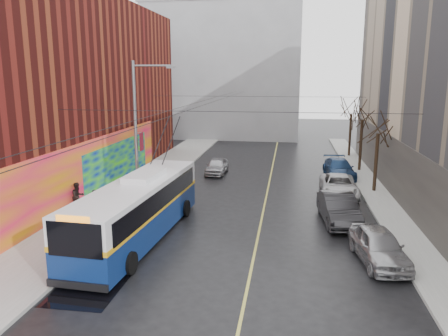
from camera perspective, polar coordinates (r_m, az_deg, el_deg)
The scene contains 22 objects.
ground at distance 17.52m, azimuth -2.15°, elevation -15.68°, with size 140.00×140.00×0.00m, color black.
sidewalk_left at distance 30.44m, azimuth -12.84°, elevation -3.67°, with size 4.00×60.00×0.15m, color gray.
sidewalk_right at distance 29.04m, azimuth 20.35°, elevation -4.89°, with size 2.00×60.00×0.15m, color gray.
lane_line at distance 30.38m, azimuth 5.57°, elevation -3.59°, with size 0.12×50.00×0.01m, color #BFB74C.
building_left at distance 34.84m, azimuth -24.64°, elevation 9.04°, with size 12.11×36.00×14.00m.
building_far at distance 60.89m, azimuth 0.16°, elevation 12.82°, with size 20.50×12.10×18.00m.
streetlight_pole at distance 27.02m, azimuth -11.15°, elevation 4.78°, with size 2.65×0.60×9.00m.
catenary_wires at distance 30.56m, azimuth -1.77°, elevation 8.44°, with size 18.00×60.00×0.22m.
tree_near at distance 31.97m, azimuth 19.57°, elevation 5.63°, with size 3.20×3.20×6.40m.
tree_mid at distance 38.82m, azimuth 17.69°, elevation 7.17°, with size 3.20×3.20×6.68m.
tree_far at distance 45.74m, azimuth 16.34°, elevation 7.76°, with size 3.20×3.20×6.57m.
puddle at distance 18.40m, azimuth -17.34°, elevation -14.82°, with size 2.54×3.24×0.01m, color black.
pigeons_flying at distance 25.92m, azimuth -4.46°, elevation 10.95°, with size 3.36×1.98×1.52m.
trolleybus at distance 22.43m, azimuth -11.15°, elevation -5.22°, with size 3.37×12.15×5.70m.
parked_car_a at distance 20.71m, azimuth 19.57°, elevation -9.59°, with size 1.80×4.46×1.52m, color #A7A8AC.
parked_car_b at distance 25.39m, azimuth 14.74°, elevation -5.16°, with size 1.73×4.98×1.64m, color #232325.
parked_car_c at distance 31.00m, azimuth 14.76°, elevation -2.25°, with size 2.38×5.17×1.44m, color silver.
parked_car_d at distance 36.54m, azimuth 14.79°, elevation -0.07°, with size 2.10×5.16×1.50m, color navy.
following_car at distance 36.74m, azimuth -0.94°, elevation 0.26°, with size 1.57×3.90×1.33m, color #A2A2A7.
pedestrian_a at distance 26.16m, azimuth -16.38°, elevation -4.44°, with size 0.59×0.39×1.61m, color black.
pedestrian_b at distance 27.64m, azimuth -18.54°, elevation -3.57°, with size 0.84×0.66×1.74m, color black.
pedestrian_c at distance 27.03m, azimuth -13.86°, elevation -3.72°, with size 1.07×0.62×1.66m, color black.
Camera 1 is at (2.94, -15.23, 8.13)m, focal length 35.00 mm.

